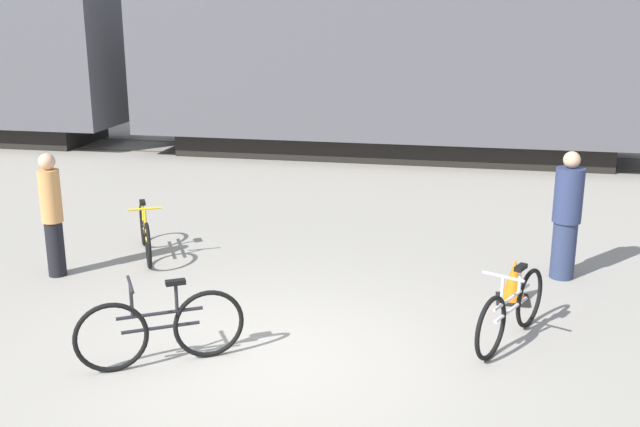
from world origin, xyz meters
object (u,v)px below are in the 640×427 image
Objects in this scene: traffic_cone at (514,281)px; freight_train at (391,42)px; bicycle_silver at (511,310)px; bicycle_black at (161,329)px; person_in_tan at (52,214)px; bicycle_yellow at (145,233)px; person_in_navy at (567,216)px.

freight_train is at bearing 105.95° from traffic_cone.
bicycle_silver is 2.84× the size of traffic_cone.
person_in_tan is (-2.44, 2.16, 0.48)m from bicycle_black.
freight_train reaches higher than bicycle_black.
person_in_tan is at bearing -177.22° from traffic_cone.
bicycle_black reaches higher than traffic_cone.
person_in_tan is at bearing -130.26° from bicycle_yellow.
person_in_navy is (3.23, -7.94, -1.84)m from freight_train.
bicycle_silver is 3.72m from bicycle_black.
traffic_cone is (2.55, -8.92, -2.44)m from freight_train.
freight_train is 22.53× the size of person_in_tan.
bicycle_yellow is at bearing 159.43° from bicycle_silver.
bicycle_black is at bearing -145.64° from traffic_cone.
person_in_navy is at bearing 70.60° from bicycle_silver.
person_in_tan reaches higher than bicycle_black.
bicycle_yellow is 0.89× the size of person_in_navy.
bicycle_black is (-3.50, -1.25, 0.03)m from bicycle_silver.
freight_train reaches higher than bicycle_yellow.
bicycle_black reaches higher than bicycle_yellow.
bicycle_black is 0.89× the size of person_in_tan.
bicycle_silver reaches higher than bicycle_yellow.
person_in_tan reaches higher than traffic_cone.
freight_train is 69.06× the size of traffic_cone.
bicycle_yellow is at bearing 116.72° from bicycle_black.
person_in_navy is at bearing 2.68° from bicycle_yellow.
person_in_tan is 3.07× the size of traffic_cone.
freight_train is 11.65m from bicycle_black.
freight_train is 21.97× the size of person_in_navy.
person_in_navy is (0.77, 2.19, 0.49)m from bicycle_silver.
person_in_tan is 6.07m from traffic_cone.
bicycle_yellow reaches higher than traffic_cone.
freight_train is at bearing -161.82° from person_in_navy.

